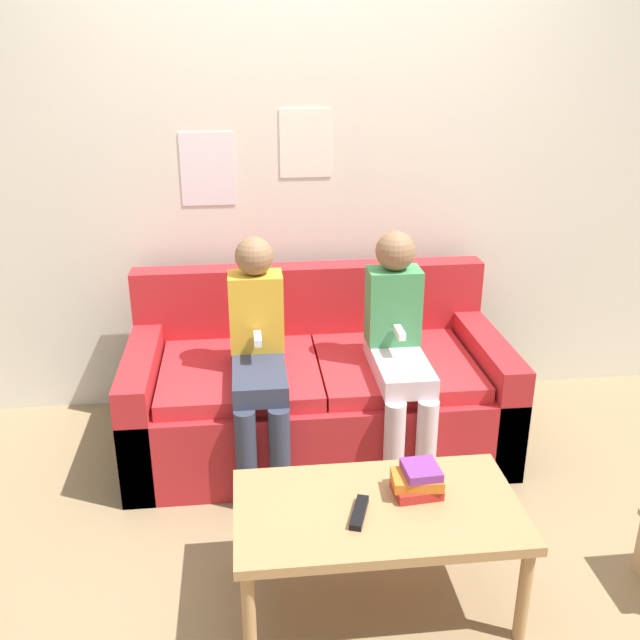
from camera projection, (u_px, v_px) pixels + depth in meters
ground_plane at (331, 507)px, 3.04m from camera, size 10.00×10.00×0.00m
wall_back at (305, 159)px, 3.57m from camera, size 8.00×0.06×2.60m
couch at (317, 391)px, 3.46m from camera, size 1.77×0.88×0.81m
coffee_table at (377, 516)px, 2.42m from camera, size 0.97×0.54×0.40m
person_left at (258, 350)px, 3.12m from camera, size 0.24×0.59×1.07m
person_right at (398, 342)px, 3.18m from camera, size 0.24×0.59×1.07m
tv_remote at (359, 512)px, 2.35m from camera, size 0.09×0.17×0.02m
book_stack at (418, 481)px, 2.46m from camera, size 0.18×0.15×0.10m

